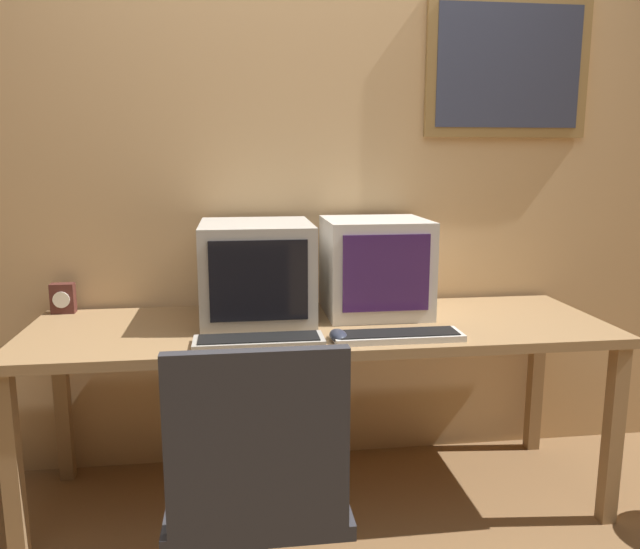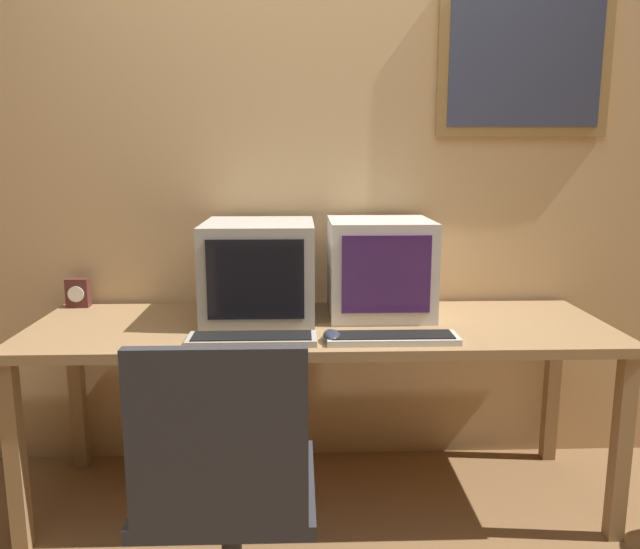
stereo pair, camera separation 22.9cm
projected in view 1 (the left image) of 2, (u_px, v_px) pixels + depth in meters
wall_back at (310, 167)px, 2.67m from camera, size 8.00×0.08×2.60m
desk at (320, 341)px, 2.39m from camera, size 2.19×0.70×0.72m
monitor_left at (257, 271)px, 2.41m from camera, size 0.42×0.46×0.38m
monitor_right at (375, 266)px, 2.51m from camera, size 0.40×0.39×0.38m
keyboard_main at (259, 341)px, 2.11m from camera, size 0.44×0.14×0.03m
keyboard_side at (398, 336)px, 2.17m from camera, size 0.45×0.13×0.03m
mouse_near_keyboard at (338, 336)px, 2.15m from camera, size 0.06×0.11×0.04m
desk_clock at (63, 298)px, 2.53m from camera, size 0.09×0.06×0.12m
office_chair at (258, 525)px, 1.63m from camera, size 0.48×0.48×0.93m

